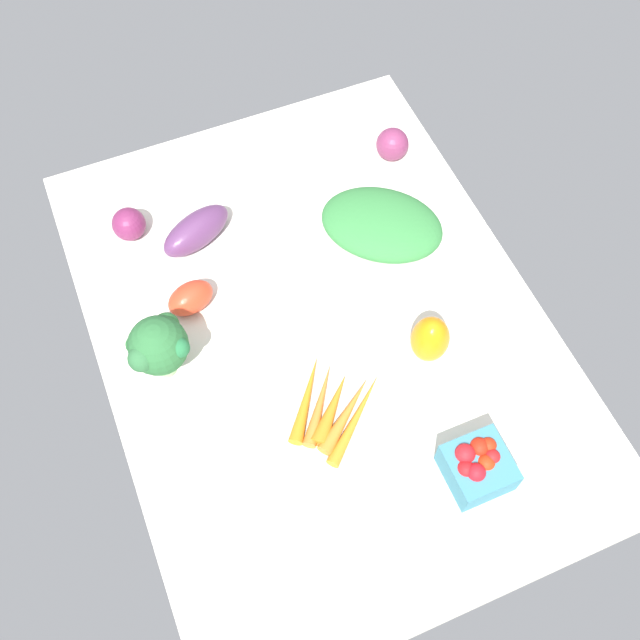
# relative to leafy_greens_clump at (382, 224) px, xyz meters

# --- Properties ---
(tablecloth) EXTENTS (1.04, 0.76, 0.02)m
(tablecloth) POSITION_rel_leafy_greens_clump_xyz_m (-0.14, 0.18, -0.04)
(tablecloth) COLOR silver
(tablecloth) RESTS_ON ground
(leafy_greens_clump) EXTENTS (0.27, 0.28, 0.06)m
(leafy_greens_clump) POSITION_rel_leafy_greens_clump_xyz_m (0.00, 0.00, 0.00)
(leafy_greens_clump) COLOR #36823F
(leafy_greens_clump) RESTS_ON tablecloth
(carrot_bunch) EXTENTS (0.20, 0.19, 0.03)m
(carrot_bunch) POSITION_rel_leafy_greens_clump_xyz_m (-0.30, 0.23, -0.02)
(carrot_bunch) COLOR orange
(carrot_bunch) RESTS_ON tablecloth
(broccoli_head) EXTENTS (0.10, 0.10, 0.14)m
(broccoli_head) POSITION_rel_leafy_greens_clump_xyz_m (-0.12, 0.46, 0.06)
(broccoli_head) COLOR #9ACE88
(broccoli_head) RESTS_ON tablecloth
(berry_basket) EXTENTS (0.10, 0.10, 0.07)m
(berry_basket) POSITION_rel_leafy_greens_clump_xyz_m (-0.48, 0.06, 0.00)
(berry_basket) COLOR teal
(berry_basket) RESTS_ON tablecloth
(red_onion_center) EXTENTS (0.06, 0.06, 0.06)m
(red_onion_center) POSITION_rel_leafy_greens_clump_xyz_m (0.18, 0.43, -0.00)
(red_onion_center) COLOR #772652
(red_onion_center) RESTS_ON tablecloth
(red_onion_near_basket) EXTENTS (0.07, 0.07, 0.07)m
(red_onion_near_basket) POSITION_rel_leafy_greens_clump_xyz_m (0.17, -0.10, 0.00)
(red_onion_near_basket) COLOR #83325A
(red_onion_near_basket) RESTS_ON tablecloth
(bell_pepper_orange) EXTENTS (0.09, 0.09, 0.10)m
(bell_pepper_orange) POSITION_rel_leafy_greens_clump_xyz_m (-0.26, 0.03, 0.02)
(bell_pepper_orange) COLOR orange
(bell_pepper_orange) RESTS_ON tablecloth
(eggplant) EXTENTS (0.11, 0.16, 0.06)m
(eggplant) POSITION_rel_leafy_greens_clump_xyz_m (0.12, 0.32, -0.00)
(eggplant) COLOR #5E3462
(eggplant) RESTS_ON tablecloth
(roma_tomato) EXTENTS (0.07, 0.10, 0.06)m
(roma_tomato) POSITION_rel_leafy_greens_clump_xyz_m (-0.01, 0.38, -0.00)
(roma_tomato) COLOR red
(roma_tomato) RESTS_ON tablecloth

